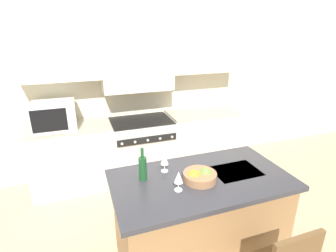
% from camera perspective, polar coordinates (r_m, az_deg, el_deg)
% --- Properties ---
extents(back_cabinetry, '(10.00, 0.46, 2.70)m').
position_cam_1_polar(back_cabinetry, '(4.00, -7.21, 11.47)').
color(back_cabinetry, beige).
rests_on(back_cabinetry, ground_plane).
extents(back_counter, '(3.14, 0.62, 0.94)m').
position_cam_1_polar(back_counter, '(4.09, -5.73, -4.58)').
color(back_counter, silver).
rests_on(back_counter, ground_plane).
extents(range_stove, '(0.92, 0.70, 0.92)m').
position_cam_1_polar(range_stove, '(4.08, -5.65, -4.85)').
color(range_stove, beige).
rests_on(range_stove, ground_plane).
extents(microwave, '(0.54, 0.42, 0.36)m').
position_cam_1_polar(microwave, '(3.78, -23.53, 2.16)').
color(microwave, silver).
rests_on(microwave, back_counter).
extents(kitchen_island, '(1.62, 0.88, 0.93)m').
position_cam_1_polar(kitchen_island, '(2.71, 6.83, -19.48)').
color(kitchen_island, olive).
rests_on(kitchen_island, ground_plane).
extents(wine_bottle, '(0.07, 0.07, 0.31)m').
position_cam_1_polar(wine_bottle, '(2.34, -5.53, -9.06)').
color(wine_bottle, '#194723').
rests_on(wine_bottle, kitchen_island).
extents(wine_glass_near, '(0.08, 0.08, 0.18)m').
position_cam_1_polar(wine_glass_near, '(2.19, 2.31, -11.18)').
color(wine_glass_near, white).
rests_on(wine_glass_near, kitchen_island).
extents(wine_glass_far, '(0.08, 0.08, 0.18)m').
position_cam_1_polar(wine_glass_far, '(2.46, -0.76, -7.38)').
color(wine_glass_far, white).
rests_on(wine_glass_far, kitchen_island).
extents(fruit_bowl, '(0.30, 0.30, 0.11)m').
position_cam_1_polar(fruit_bowl, '(2.38, 6.92, -10.76)').
color(fruit_bowl, '#996B47').
rests_on(fruit_bowl, kitchen_island).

